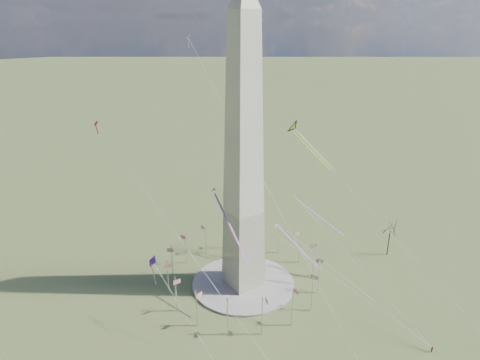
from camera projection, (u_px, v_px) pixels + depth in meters
ground at (243, 284)px, 151.55m from camera, size 2000.00×2000.00×0.00m
plaza at (243, 283)px, 151.41m from camera, size 36.00×36.00×0.80m
washington_monument at (244, 155)px, 134.37m from camera, size 15.56×15.56×100.00m
flagpole_ring at (243, 267)px, 148.95m from camera, size 54.40×54.40×13.00m
tree_near at (390, 229)px, 166.47m from camera, size 9.03×9.03×15.81m
person_centre at (432, 349)px, 120.70m from camera, size 1.12×0.53×1.85m
kite_delta_black at (295, 130)px, 156.62m from camera, size 9.38×19.23×15.65m
kite_diamond_purple at (153, 264)px, 125.78m from camera, size 2.41×3.59×10.65m
kite_streamer_left at (312, 210)px, 145.10m from camera, size 11.15×16.15×12.75m
kite_streamer_mid at (225, 214)px, 136.88m from camera, size 3.96×24.11×16.56m
kite_streamer_right at (292, 240)px, 158.00m from camera, size 7.09×19.78×13.95m
kite_small_red at (96, 125)px, 140.03m from camera, size 1.40×2.15×4.69m
kite_small_white at (188, 38)px, 166.04m from camera, size 1.62×2.34×4.88m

